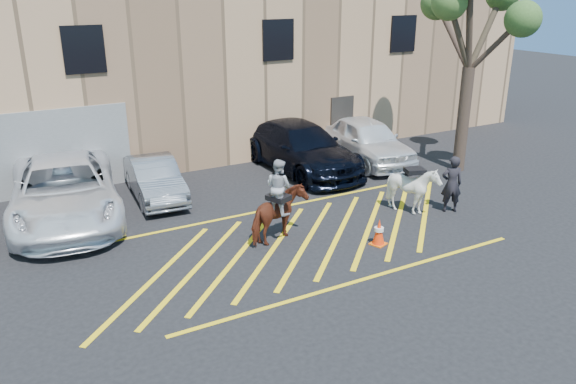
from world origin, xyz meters
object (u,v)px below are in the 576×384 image
handler (452,184)px  mounted_bay (279,209)px  car_blue_suv (301,147)px  saddled_white (413,189)px  car_white_pickup (64,191)px  traffic_cone (379,232)px  car_white_suv (367,140)px  tree (475,11)px  car_silver_sedan (155,179)px

handler → mounted_bay: bearing=18.3°
car_blue_suv → handler: handler is taller
mounted_bay → saddled_white: size_ratio=1.36×
handler → saddled_white: (-1.09, 0.46, -0.11)m
car_white_pickup → mounted_bay: size_ratio=2.78×
car_blue_suv → saddled_white: size_ratio=3.55×
handler → traffic_cone: handler is taller
car_white_suv → tree: (2.35, -2.57, 4.84)m
car_silver_sedan → traffic_cone: (4.16, -6.36, -0.28)m
car_silver_sedan → handler: handler is taller
saddled_white → car_white_suv: bearing=68.2°
car_blue_suv → car_white_suv: car_blue_suv is taller
traffic_cone → tree: tree is taller
mounted_bay → car_white_pickup: bearing=137.5°
car_white_suv → saddled_white: bearing=-104.5°
mounted_bay → car_silver_sedan: bearing=111.9°
handler → mounted_bay: (-5.56, 0.68, 0.05)m
car_white_pickup → car_white_suv: (11.25, 0.46, -0.04)m
car_white_pickup → tree: 14.58m
car_blue_suv → traffic_cone: size_ratio=8.19×
tree → saddled_white: bearing=-150.6°
tree → car_blue_suv: bearing=151.0°
mounted_bay → traffic_cone: bearing=-34.4°
traffic_cone → tree: bearing=29.6°
car_blue_suv → traffic_cone: car_blue_suv is taller
handler → mounted_bay: mounted_bay is taller
car_white_pickup → tree: bearing=-1.2°
handler → tree: tree is taller
saddled_white → mounted_bay: bearing=177.2°
car_white_pickup → car_silver_sedan: bearing=17.4°
car_white_suv → tree: size_ratio=0.68×
car_silver_sedan → traffic_cone: 7.61m
handler → mounted_bay: size_ratio=0.77×
handler → traffic_cone: 3.50m
car_white_pickup → saddled_white: 10.31m
car_white_suv → handler: size_ratio=2.84×
car_white_pickup → car_silver_sedan: car_white_pickup is taller
car_white_suv → saddled_white: size_ratio=2.96×
mounted_bay → traffic_cone: (2.21, -1.51, -0.56)m
handler → traffic_cone: bearing=39.3°
car_silver_sedan → mounted_bay: mounted_bay is taller
mounted_bay → tree: tree is taller
car_silver_sedan → tree: tree is taller
handler → saddled_white: bearing=2.4°
tree → handler: bearing=-138.3°
car_silver_sedan → car_blue_suv: 5.63m
handler → tree: bearing=-113.0°
car_silver_sedan → handler: bearing=-31.8°
car_silver_sedan → car_white_suv: bearing=4.4°
car_white_suv → mounted_bay: bearing=-136.1°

